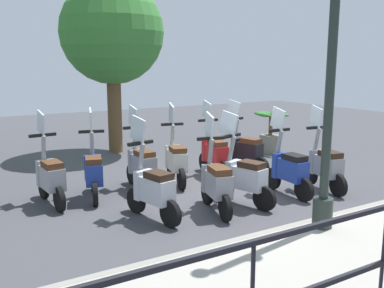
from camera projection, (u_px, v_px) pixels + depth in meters
ground_plane at (221, 192)px, 7.78m from camera, size 28.00×28.00×0.00m
promenade_walkway at (371, 253)px, 5.11m from camera, size 2.20×20.00×0.15m
lamp_post_near at (330, 87)px, 5.37m from camera, size 0.26×0.90×4.21m
tree_distant at (112, 33)px, 10.72m from camera, size 2.60×2.60×4.37m
potted_palm at (270, 135)px, 11.17m from camera, size 1.06×0.66×1.05m
scooter_near_0 at (325, 165)px, 7.77m from camera, size 1.22×0.48×1.54m
scooter_near_1 at (288, 169)px, 7.50m from camera, size 1.23×0.44×1.54m
scooter_near_2 at (244, 177)px, 6.95m from camera, size 1.20×0.53×1.54m
scooter_near_3 at (216, 182)px, 6.63m from camera, size 1.21×0.51×1.54m
scooter_near_4 at (153, 189)px, 6.30m from camera, size 1.22×0.50×1.54m
scooter_far_0 at (245, 150)px, 9.06m from camera, size 1.21×0.51×1.54m
scooter_far_1 at (214, 153)px, 8.80m from camera, size 1.23×0.44×1.54m
scooter_far_2 at (176, 160)px, 8.19m from camera, size 1.21×0.52×1.54m
scooter_far_3 at (141, 164)px, 7.82m from camera, size 1.23×0.44×1.54m
scooter_far_4 at (94, 171)px, 7.31m from camera, size 1.21×0.53×1.54m
scooter_far_5 at (50, 176)px, 6.98m from camera, size 1.23×0.44×1.54m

